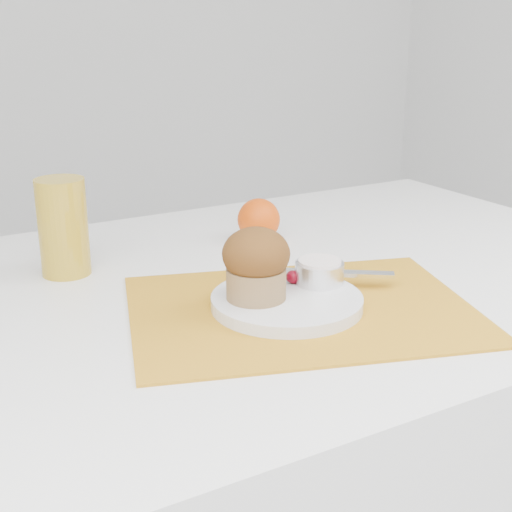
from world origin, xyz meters
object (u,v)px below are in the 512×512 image
table (275,490)px  orange (259,220)px  juice_glass (63,227)px  muffin (256,263)px  plate (287,302)px

table → orange: orange is taller
orange → juice_glass: juice_glass is taller
orange → juice_glass: bearing=-179.6°
orange → muffin: muffin is taller
plate → muffin: muffin is taller
table → plate: size_ratio=6.14×
table → juice_glass: bearing=149.1°
table → orange: 0.45m
table → muffin: 0.46m
juice_glass → muffin: 0.31m
plate → juice_glass: juice_glass is taller
juice_glass → muffin: bearing=-56.9°
table → muffin: size_ratio=12.96×
plate → orange: bearing=66.9°
plate → muffin: 0.07m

